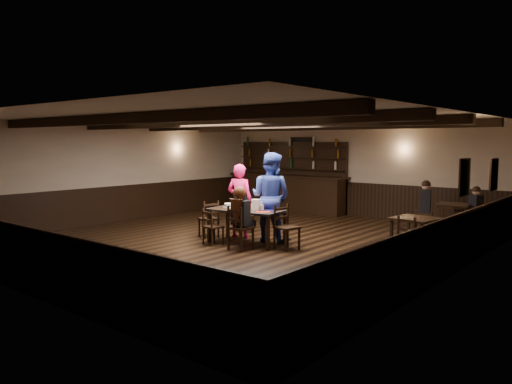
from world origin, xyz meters
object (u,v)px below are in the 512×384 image
Objects in this scene: woman_pink at (240,201)px; chair_near_right at (238,225)px; cake at (230,205)px; bar_counter at (288,188)px; dining_table at (247,213)px; chair_near_left at (210,224)px; man_blue at (271,197)px.

chair_near_right is at bearing 114.96° from woman_pink.
bar_counter is at bearing 111.45° from cake.
woman_pink is at bearing -67.55° from bar_counter.
dining_table is at bearing 127.78° from woman_pink.
chair_near_left is 0.46× the size of woman_pink.
dining_table is 0.68m from man_blue.
woman_pink reaches higher than chair_near_left.
chair_near_right is 1.43m from woman_pink.
woman_pink reaches higher than dining_table.
man_blue is (-0.07, 1.18, 0.46)m from chair_near_right.
man_blue reaches higher than dining_table.
bar_counter is at bearing 109.26° from chair_near_left.
cake is at bearing 89.86° from chair_near_left.
chair_near_left is at bearing 79.92° from woman_pink.
chair_near_left is 1.13m from woman_pink.
cake is at bearing -68.55° from bar_counter.
dining_table is 0.87× the size of man_blue.
cake is (0.08, -0.44, -0.06)m from woman_pink.
chair_near_left is 2.68× the size of cake.
bar_counter is (-2.43, 4.93, 0.05)m from dining_table.
bar_counter reaches higher than woman_pink.
cake is (-0.80, 0.64, 0.26)m from chair_near_right.
chair_near_right reaches higher than chair_near_left.
dining_table is 0.51m from cake.
chair_near_left is at bearing 49.64° from man_blue.
dining_table is 0.76m from woman_pink.
woman_pink is 4.85m from bar_counter.
chair_near_right is at bearing 85.60° from man_blue.
woman_pink is at bearing -0.66° from man_blue.
woman_pink is 0.86× the size of man_blue.
bar_counter is (-2.66, 4.37, -0.26)m from man_blue.
dining_table is at bearing -63.72° from bar_counter.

